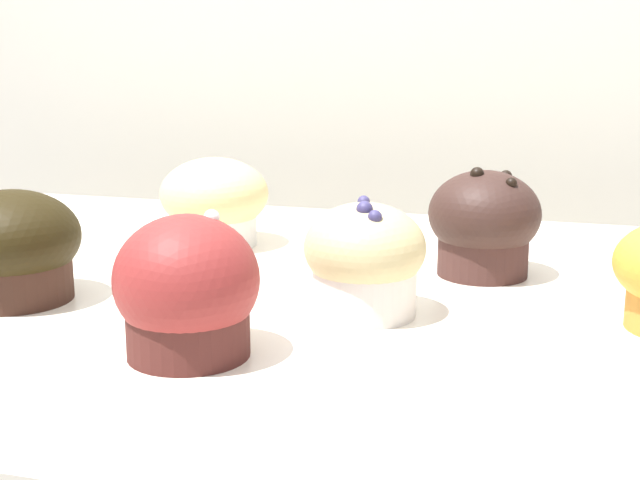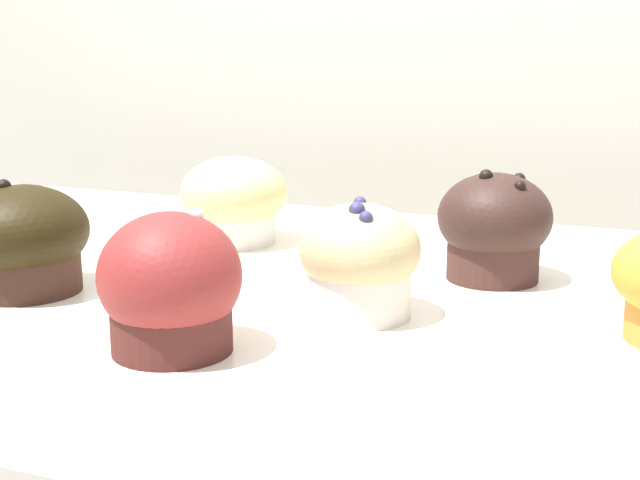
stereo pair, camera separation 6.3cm
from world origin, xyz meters
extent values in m
cube|color=beige|center=(0.00, 0.60, 0.90)|extent=(3.20, 0.10, 1.80)
cylinder|color=silver|center=(0.11, -0.04, 0.98)|extent=(0.07, 0.07, 0.05)
ellipsoid|color=tan|center=(0.11, -0.04, 1.01)|extent=(0.09, 0.09, 0.06)
sphere|color=navy|center=(0.12, -0.07, 1.03)|extent=(0.01, 0.01, 0.01)
sphere|color=navy|center=(0.11, -0.06, 1.04)|extent=(0.01, 0.01, 0.01)
sphere|color=navy|center=(0.11, -0.03, 1.04)|extent=(0.01, 0.01, 0.01)
cylinder|color=#3E2420|center=(0.18, 0.09, 0.98)|extent=(0.07, 0.07, 0.05)
ellipsoid|color=#311E1A|center=(0.18, 0.09, 1.01)|extent=(0.09, 0.09, 0.07)
sphere|color=black|center=(0.20, 0.07, 1.04)|extent=(0.01, 0.01, 0.01)
sphere|color=black|center=(0.19, 0.11, 1.04)|extent=(0.01, 0.01, 0.01)
sphere|color=black|center=(0.17, 0.07, 1.04)|extent=(0.01, 0.01, 0.01)
cylinder|color=white|center=(-0.07, 0.12, 0.98)|extent=(0.08, 0.08, 0.05)
ellipsoid|color=#DFC47D|center=(-0.07, 0.12, 1.01)|extent=(0.10, 0.10, 0.07)
cylinder|color=#4A201C|center=(0.03, -0.16, 0.98)|extent=(0.08, 0.08, 0.05)
ellipsoid|color=maroon|center=(0.03, -0.16, 1.01)|extent=(0.09, 0.09, 0.08)
sphere|color=white|center=(0.04, -0.14, 1.04)|extent=(0.01, 0.01, 0.01)
cylinder|color=#372017|center=(-0.15, -0.08, 0.98)|extent=(0.09, 0.09, 0.05)
ellipsoid|color=black|center=(-0.15, -0.08, 1.01)|extent=(0.10, 0.10, 0.07)
sphere|color=black|center=(-0.16, -0.09, 1.04)|extent=(0.01, 0.01, 0.01)
sphere|color=black|center=(-0.17, -0.08, 1.04)|extent=(0.01, 0.01, 0.01)
camera|label=1|loc=(0.25, -0.64, 1.16)|focal=50.00mm
camera|label=2|loc=(0.31, -0.62, 1.16)|focal=50.00mm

